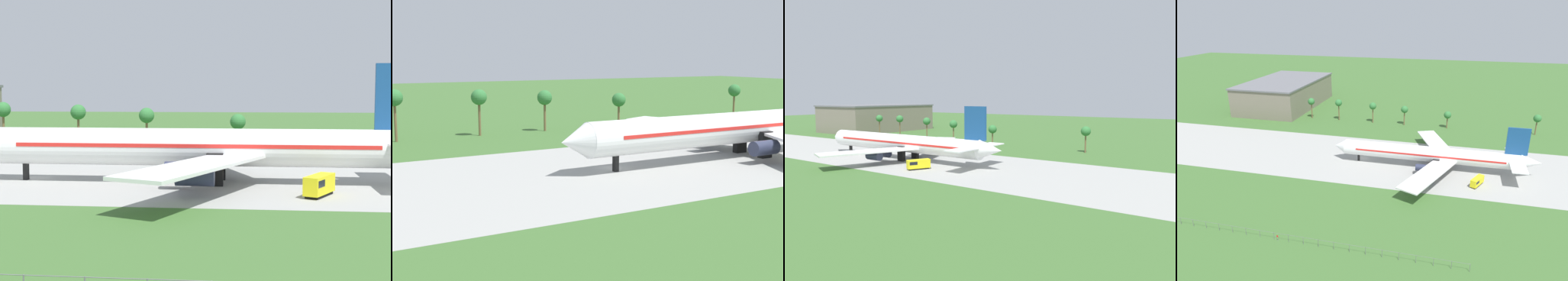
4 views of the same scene
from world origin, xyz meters
TOP-DOWN VIEW (x-y plane):
  - ground_plane at (0.00, 0.00)m, footprint 600.00×600.00m
  - taxiway_strip at (0.00, 0.00)m, footprint 320.00×44.00m
  - jet_airliner at (27.10, -2.03)m, footprint 74.51×58.80m
  - baggage_tug at (42.71, -12.40)m, footprint 4.68×6.70m
  - terminal_building at (-66.38, 66.72)m, footprint 36.72×61.20m
  - palm_tree_row at (5.76, 46.28)m, footprint 115.34×3.60m

SIDE VIEW (x-z plane):
  - ground_plane at x=0.00m, z-range 0.00..0.00m
  - taxiway_strip at x=0.00m, z-range 0.00..0.02m
  - baggage_tug at x=42.71m, z-range 0.10..2.92m
  - jet_airliner at x=27.10m, z-range -3.58..14.16m
  - terminal_building at x=-66.38m, z-range 0.02..15.72m
  - palm_tree_row at x=5.76m, z-range 2.56..13.73m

